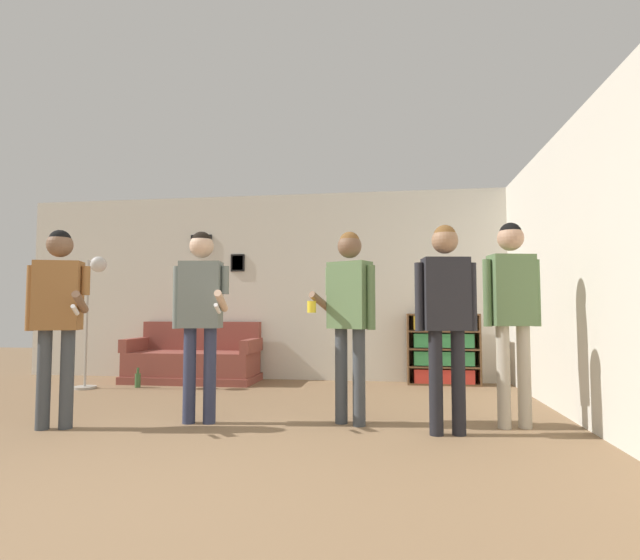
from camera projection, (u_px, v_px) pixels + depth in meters
ground_plane at (112, 511)px, 2.45m from camera, size 20.00×20.00×0.00m
wall_back at (296, 286)px, 7.28m from camera, size 8.34×0.08×2.70m
wall_right at (574, 270)px, 4.47m from camera, size 0.06×7.17×2.70m
couch at (194, 361)px, 6.98m from camera, size 1.81×0.80×0.83m
bookshelf at (443, 349)px, 6.72m from camera, size 0.96×0.30×0.95m
floor_lamp at (88, 286)px, 6.40m from camera, size 0.48×0.28×1.68m
person_player_foreground_left at (58, 306)px, 4.21m from camera, size 0.57×0.42×1.67m
person_player_foreground_center at (201, 304)px, 4.42m from camera, size 0.53×0.44×1.69m
person_watcher_holding_cup at (349, 305)px, 4.37m from camera, size 0.58×0.36×1.68m
person_spectator_near_bookshelf at (446, 305)px, 4.01m from camera, size 0.49×0.25×1.68m
person_spectator_far_right at (512, 300)px, 4.24m from camera, size 0.49×0.27×1.74m
bottle_on_floor at (138, 380)px, 6.43m from camera, size 0.07×0.07×0.25m
drinking_cup at (447, 310)px, 6.74m from camera, size 0.08×0.08×0.11m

